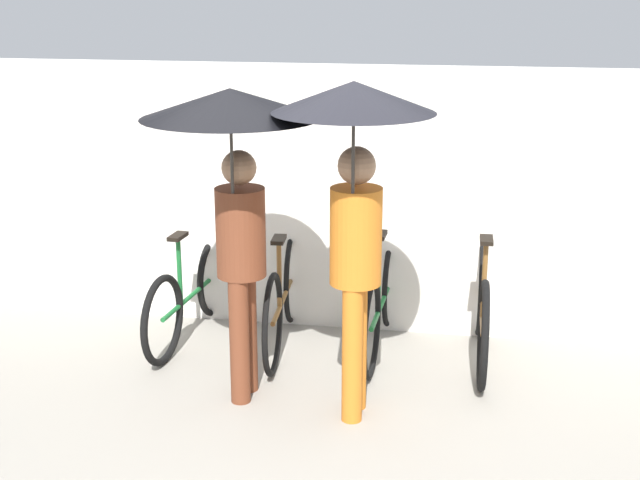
{
  "coord_description": "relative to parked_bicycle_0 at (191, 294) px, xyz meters",
  "views": [
    {
      "loc": [
        0.97,
        -4.47,
        2.72
      ],
      "look_at": [
        0.0,
        1.2,
        1.0
      ],
      "focal_mm": 50.0,
      "sensor_mm": 36.0,
      "label": 1
    }
  ],
  "objects": [
    {
      "name": "ground_plane",
      "position": [
        1.11,
        -1.73,
        -0.35
      ],
      "size": [
        30.0,
        30.0,
        0.0
      ],
      "primitive_type": "plane",
      "color": "gray"
    },
    {
      "name": "parked_bicycle_0",
      "position": [
        0.0,
        0.0,
        0.0
      ],
      "size": [
        0.44,
        1.68,
        1.03
      ],
      "rotation": [
        0.0,
        0.0,
        1.48
      ],
      "color": "black",
      "rests_on": "ground"
    },
    {
      "name": "parked_bicycle_2",
      "position": [
        1.48,
        0.03,
        0.02
      ],
      "size": [
        0.44,
        1.7,
        0.99
      ],
      "rotation": [
        0.0,
        0.0,
        1.54
      ],
      "color": "black",
      "rests_on": "ground"
    },
    {
      "name": "parked_bicycle_1",
      "position": [
        0.74,
        -0.02,
        0.03
      ],
      "size": [
        0.44,
        1.75,
        1.0
      ],
      "rotation": [
        0.0,
        0.0,
        1.64
      ],
      "color": "black",
      "rests_on": "ground"
    },
    {
      "name": "pedestrian_leading",
      "position": [
        0.66,
        -1.02,
        1.31
      ],
      "size": [
        1.09,
        1.09,
        2.07
      ],
      "rotation": [
        0.0,
        0.0,
        3.1
      ],
      "color": "brown",
      "rests_on": "ground"
    },
    {
      "name": "parked_bicycle_3",
      "position": [
        2.22,
        -0.03,
        0.04
      ],
      "size": [
        0.44,
        1.75,
        1.06
      ],
      "rotation": [
        0.0,
        0.0,
        1.59
      ],
      "color": "black",
      "rests_on": "ground"
    },
    {
      "name": "pedestrian_center",
      "position": [
        1.42,
        -1.14,
        1.3
      ],
      "size": [
        0.95,
        0.95,
        2.15
      ],
      "rotation": [
        0.0,
        0.0,
        3.12
      ],
      "color": "#C66B1E",
      "rests_on": "ground"
    },
    {
      "name": "back_wall",
      "position": [
        1.11,
        0.44,
        0.69
      ],
      "size": [
        10.22,
        0.12,
        2.08
      ],
      "color": "silver",
      "rests_on": "ground"
    }
  ]
}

